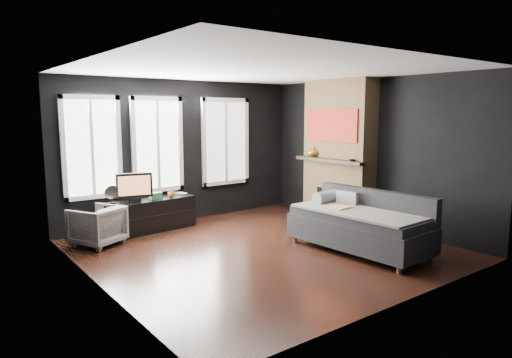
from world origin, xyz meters
TOP-DOWN VIEW (x-y plane):
  - floor at (0.00, 0.00)m, footprint 5.00×5.00m
  - ceiling at (0.00, 0.00)m, footprint 5.00×5.00m
  - wall_back at (0.00, 2.50)m, footprint 5.00×0.02m
  - wall_left at (-2.50, 0.00)m, footprint 0.02×5.00m
  - wall_right at (2.50, 0.00)m, footprint 0.02×5.00m
  - windows at (-0.45, 2.46)m, footprint 4.00×0.16m
  - fireplace at (2.30, 0.60)m, footprint 0.70×1.62m
  - sofa at (1.10, -0.95)m, footprint 1.17×2.18m
  - stripe_pillow at (1.31, -0.51)m, footprint 0.15×0.37m
  - armchair at (-1.95, 1.74)m, footprint 0.89×0.87m
  - media_console at (-0.93, 2.10)m, footprint 1.71×0.70m
  - monitor at (-1.19, 2.06)m, footprint 0.64×0.28m
  - desk_fan at (-1.59, 2.05)m, footprint 0.25×0.25m
  - mug at (-0.50, 2.06)m, footprint 0.15×0.14m
  - book at (-0.28, 2.24)m, footprint 0.16×0.04m
  - storage_box at (-0.80, 2.06)m, footprint 0.21×0.14m
  - mantel_vase at (2.05, 1.05)m, footprint 0.26×0.27m
  - mantel_clock at (2.05, 0.05)m, footprint 0.14×0.14m

SIDE VIEW (x-z plane):
  - floor at x=0.00m, z-range 0.00..0.00m
  - media_console at x=-0.93m, z-range 0.00..0.57m
  - armchair at x=-1.95m, z-range 0.00..0.69m
  - sofa at x=1.10m, z-range 0.00..0.91m
  - storage_box at x=-0.80m, z-range 0.57..0.68m
  - mug at x=-0.50m, z-range 0.57..0.69m
  - stripe_pillow at x=1.31m, z-range 0.48..0.84m
  - book at x=-0.28m, z-range 0.57..0.79m
  - desk_fan at x=-1.59m, z-range 0.57..0.91m
  - monitor at x=-1.19m, z-range 0.57..1.13m
  - mantel_clock at x=2.05m, z-range 1.23..1.27m
  - mantel_vase at x=2.05m, z-range 1.23..1.43m
  - wall_back at x=0.00m, z-range 0.00..2.70m
  - wall_left at x=-2.50m, z-range 0.00..2.70m
  - wall_right at x=2.50m, z-range 0.00..2.70m
  - fireplace at x=2.30m, z-range 0.00..2.70m
  - windows at x=-0.45m, z-range 1.50..3.26m
  - ceiling at x=0.00m, z-range 2.70..2.70m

